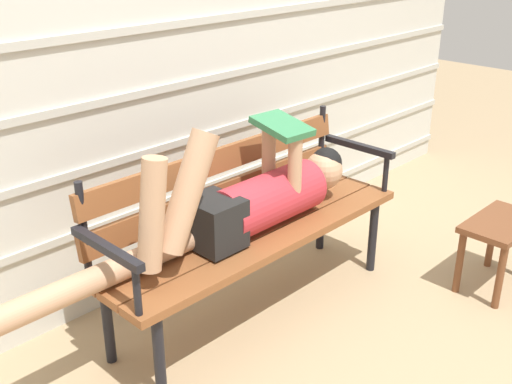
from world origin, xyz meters
TOP-DOWN VIEW (x-y plane):
  - ground_plane at (0.00, 0.00)m, footprint 12.00×12.00m
  - house_siding at (0.00, 0.78)m, footprint 5.09×0.08m
  - park_bench at (-0.00, 0.26)m, footprint 1.59×0.46m
  - reclining_person at (-0.07, 0.20)m, footprint 1.77×0.26m
  - footstool at (1.00, -0.51)m, footprint 0.44×0.26m

SIDE VIEW (x-z plane):
  - ground_plane at x=0.00m, z-range 0.00..0.00m
  - footstool at x=1.00m, z-range 0.11..0.48m
  - park_bench at x=0.00m, z-range 0.06..0.88m
  - reclining_person at x=-0.07m, z-range 0.30..0.88m
  - house_siding at x=0.00m, z-range 0.00..2.56m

